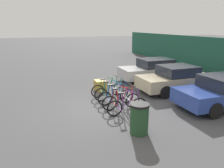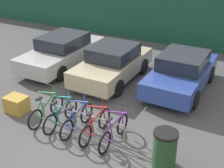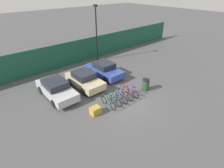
{
  "view_description": "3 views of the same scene",
  "coord_description": "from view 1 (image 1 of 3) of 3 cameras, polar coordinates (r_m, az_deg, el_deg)",
  "views": [
    {
      "loc": [
        8.44,
        -2.76,
        3.46
      ],
      "look_at": [
        -1.33,
        0.71,
        0.66
      ],
      "focal_mm": 35.0,
      "sensor_mm": 36.0,
      "label": 1
    },
    {
      "loc": [
        4.39,
        -5.86,
        5.42
      ],
      "look_at": [
        0.15,
        1.94,
        1.06
      ],
      "focal_mm": 50.0,
      "sensor_mm": 36.0,
      "label": 2
    },
    {
      "loc": [
        -8.15,
        -7.68,
        8.06
      ],
      "look_at": [
        -0.41,
        1.3,
        1.26
      ],
      "focal_mm": 28.0,
      "sensor_mm": 36.0,
      "label": 3
    }
  ],
  "objects": [
    {
      "name": "ground_plane",
      "position": [
        9.53,
        -1.38,
        -6.2
      ],
      "size": [
        120.0,
        120.0,
        0.0
      ],
      "primitive_type": "plane",
      "color": "#4C4C4F"
    },
    {
      "name": "bike_rack",
      "position": [
        9.78,
        1.96,
        -2.68
      ],
      "size": [
        2.95,
        0.04,
        0.57
      ],
      "color": "gray",
      "rests_on": "ground"
    },
    {
      "name": "bicycle_green",
      "position": [
        10.84,
        -1.1,
        -1.42
      ],
      "size": [
        0.68,
        1.71,
        1.05
      ],
      "rotation": [
        0.0,
        0.0,
        -0.07
      ],
      "color": "black",
      "rests_on": "ground"
    },
    {
      "name": "bicycle_teal",
      "position": [
        10.34,
        -0.11,
        -2.26
      ],
      "size": [
        0.68,
        1.71,
        1.05
      ],
      "rotation": [
        0.0,
        0.0,
        -0.04
      ],
      "color": "black",
      "rests_on": "ground"
    },
    {
      "name": "bicycle_blue",
      "position": [
        9.81,
        1.04,
        -3.23
      ],
      "size": [
        0.68,
        1.71,
        1.05
      ],
      "rotation": [
        0.0,
        0.0,
        0.06
      ],
      "color": "black",
      "rests_on": "ground"
    },
    {
      "name": "bicycle_red",
      "position": [
        9.25,
        2.43,
        -4.4
      ],
      "size": [
        0.68,
        1.71,
        1.05
      ],
      "rotation": [
        0.0,
        0.0,
        0.03
      ],
      "color": "black",
      "rests_on": "ground"
    },
    {
      "name": "bicycle_purple",
      "position": [
        8.71,
        3.94,
        -5.66
      ],
      "size": [
        0.68,
        1.71,
        1.05
      ],
      "rotation": [
        0.0,
        0.0,
        0.05
      ],
      "color": "black",
      "rests_on": "ground"
    },
    {
      "name": "car_silver",
      "position": [
        14.37,
        10.96,
        3.71
      ],
      "size": [
        1.91,
        4.39,
        1.4
      ],
      "color": "#B7B7BC",
      "rests_on": "ground"
    },
    {
      "name": "car_beige",
      "position": [
        12.15,
        16.34,
        1.29
      ],
      "size": [
        1.91,
        3.99,
        1.4
      ],
      "color": "#C1B28E",
      "rests_on": "ground"
    },
    {
      "name": "car_blue",
      "position": [
        10.52,
        27.0,
        -1.86
      ],
      "size": [
        1.91,
        4.06,
        1.4
      ],
      "color": "#2D479E",
      "rests_on": "ground"
    },
    {
      "name": "trash_bin",
      "position": [
        7.25,
        7.15,
        -8.96
      ],
      "size": [
        0.63,
        0.63,
        1.03
      ],
      "color": "#234728",
      "rests_on": "ground"
    },
    {
      "name": "cargo_crate",
      "position": [
        12.0,
        -3.11,
        -0.32
      ],
      "size": [
        0.7,
        0.56,
        0.55
      ],
      "primitive_type": "cube",
      "color": "#B28C33",
      "rests_on": "ground"
    }
  ]
}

